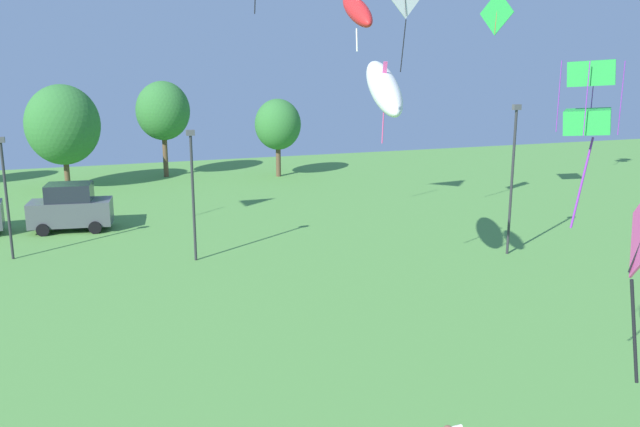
# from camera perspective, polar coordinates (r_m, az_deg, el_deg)

# --- Properties ---
(kite_flying_1) EXTENTS (2.05, 4.98, 3.39)m
(kite_flying_1) POSITION_cam_1_polar(r_m,az_deg,el_deg) (25.61, 5.39, 10.53)
(kite_flying_1) COLOR white
(kite_flying_3) EXTENTS (0.91, 2.87, 1.96)m
(kite_flying_3) POSITION_cam_1_polar(r_m,az_deg,el_deg) (21.42, 3.15, 16.71)
(kite_flying_3) COLOR red
(kite_flying_4) EXTENTS (1.34, 1.33, 3.69)m
(kite_flying_4) POSITION_cam_1_polar(r_m,az_deg,el_deg) (15.71, 21.75, 9.03)
(kite_flying_4) COLOR green
(kite_flying_9) EXTENTS (0.69, 2.29, 2.37)m
(kite_flying_9) POSITION_cam_1_polar(r_m,az_deg,el_deg) (39.22, 14.65, 16.03)
(kite_flying_9) COLOR green
(parked_car_second_from_left) EXTENTS (4.25, 2.42, 2.45)m
(parked_car_second_from_left) POSITION_cam_1_polar(r_m,az_deg,el_deg) (37.03, -20.27, 0.46)
(parked_car_second_from_left) COLOR #4C5156
(parked_car_second_from_left) RESTS_ON ground
(light_post_0) EXTENTS (0.36, 0.20, 6.77)m
(light_post_0) POSITION_cam_1_polar(r_m,az_deg,el_deg) (31.31, 15.90, 3.38)
(light_post_0) COLOR #2D2D33
(light_post_0) RESTS_ON ground
(light_post_1) EXTENTS (0.36, 0.20, 5.44)m
(light_post_1) POSITION_cam_1_polar(r_m,az_deg,el_deg) (32.49, -24.95, 1.77)
(light_post_1) COLOR #2D2D33
(light_post_1) RESTS_ON ground
(light_post_2) EXTENTS (0.36, 0.20, 5.77)m
(light_post_2) POSITION_cam_1_polar(r_m,az_deg,el_deg) (29.76, -10.67, 2.17)
(light_post_2) COLOR #2D2D33
(light_post_2) RESTS_ON ground
(treeline_tree_2) EXTENTS (4.82, 4.82, 6.96)m
(treeline_tree_2) POSITION_cam_1_polar(r_m,az_deg,el_deg) (48.24, -20.85, 6.99)
(treeline_tree_2) COLOR brown
(treeline_tree_2) RESTS_ON ground
(treeline_tree_3) EXTENTS (3.87, 3.87, 6.99)m
(treeline_tree_3) POSITION_cam_1_polar(r_m,az_deg,el_deg) (50.88, -13.09, 8.41)
(treeline_tree_3) COLOR brown
(treeline_tree_3) RESTS_ON ground
(treeline_tree_4) EXTENTS (3.38, 3.38, 5.71)m
(treeline_tree_4) POSITION_cam_1_polar(r_m,az_deg,el_deg) (50.00, -3.57, 7.48)
(treeline_tree_4) COLOR brown
(treeline_tree_4) RESTS_ON ground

